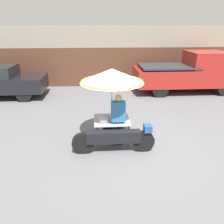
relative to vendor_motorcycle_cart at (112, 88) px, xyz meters
The scene contains 5 objects.
ground_plane 1.72m from the vendor_motorcycle_cart, 40.62° to the right, with size 36.00×36.00×0.00m, color slate.
shopfront_building 7.53m from the vendor_motorcycle_cart, 86.98° to the left, with size 28.00×2.06×3.22m.
vendor_motorcycle_cart is the anchor object (origin of this frame).
vendor_person 0.83m from the vendor_motorcycle_cart, 45.33° to the right, with size 0.38×0.22×1.51m.
pickup_truck 6.66m from the vendor_motorcycle_cart, 49.21° to the left, with size 5.36×1.91×2.02m.
Camera 1 is at (-0.79, -5.31, 3.20)m, focal length 35.00 mm.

